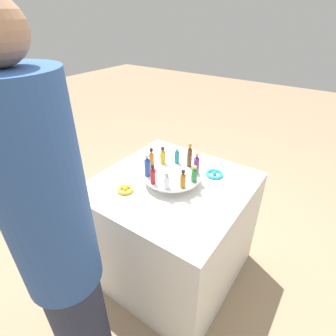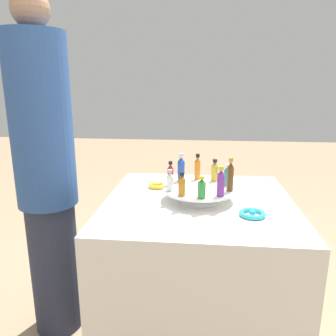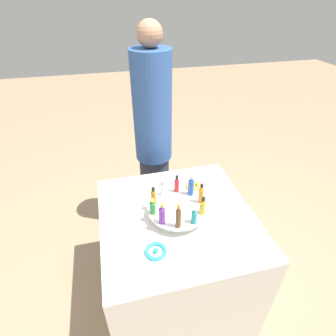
{
  "view_description": "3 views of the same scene",
  "coord_description": "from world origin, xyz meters",
  "px_view_note": "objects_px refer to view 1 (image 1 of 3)",
  "views": [
    {
      "loc": [
        -1.04,
        -0.7,
        1.59
      ],
      "look_at": [
        -0.04,
        0.0,
        0.85
      ],
      "focal_mm": 28.0,
      "sensor_mm": 36.0,
      "label": 1
    },
    {
      "loc": [
        -0.0,
        -1.42,
        1.25
      ],
      "look_at": [
        -0.14,
        0.0,
        0.88
      ],
      "focal_mm": 35.0,
      "sensor_mm": 36.0,
      "label": 2
    },
    {
      "loc": [
        1.01,
        -0.3,
        1.78
      ],
      "look_at": [
        -0.23,
        0.0,
        0.9
      ],
      "focal_mm": 28.0,
      "sensor_mm": 36.0,
      "label": 3
    }
  ],
  "objects_px": {
    "bottle_brown": "(190,156)",
    "bottle_amber": "(183,180)",
    "ribbon_bow_teal": "(214,174)",
    "ribbon_bow_gold": "(125,189)",
    "bottle_gold": "(163,156)",
    "display_stand": "(172,177)",
    "bottle_purple": "(196,164)",
    "bottle_clear": "(167,181)",
    "person_figure": "(59,251)",
    "bottle_blue": "(147,166)",
    "bottle_teal": "(177,156)",
    "bottle_orange": "(152,159)",
    "bottle_green": "(194,174)",
    "bottle_red": "(153,175)"
  },
  "relations": [
    {
      "from": "bottle_brown",
      "to": "bottle_amber",
      "type": "relative_size",
      "value": 1.46
    },
    {
      "from": "bottle_brown",
      "to": "ribbon_bow_teal",
      "type": "relative_size",
      "value": 1.39
    },
    {
      "from": "bottle_amber",
      "to": "ribbon_bow_gold",
      "type": "xyz_separation_m",
      "value": [
        -0.14,
        0.28,
        -0.1
      ]
    },
    {
      "from": "ribbon_bow_gold",
      "to": "bottle_gold",
      "type": "bearing_deg",
      "value": -9.43
    },
    {
      "from": "display_stand",
      "to": "bottle_purple",
      "type": "height_order",
      "value": "bottle_purple"
    },
    {
      "from": "bottle_purple",
      "to": "ribbon_bow_teal",
      "type": "distance_m",
      "value": 0.18
    },
    {
      "from": "bottle_clear",
      "to": "person_figure",
      "type": "distance_m",
      "value": 0.6
    },
    {
      "from": "bottle_blue",
      "to": "bottle_amber",
      "type": "xyz_separation_m",
      "value": [
        0.02,
        -0.22,
        -0.01
      ]
    },
    {
      "from": "bottle_brown",
      "to": "ribbon_bow_gold",
      "type": "height_order",
      "value": "bottle_brown"
    },
    {
      "from": "bottle_gold",
      "to": "ribbon_bow_gold",
      "type": "relative_size",
      "value": 1.18
    },
    {
      "from": "bottle_teal",
      "to": "bottle_purple",
      "type": "bearing_deg",
      "value": -103.65
    },
    {
      "from": "bottle_teal",
      "to": "bottle_amber",
      "type": "height_order",
      "value": "bottle_amber"
    },
    {
      "from": "person_figure",
      "to": "bottle_brown",
      "type": "bearing_deg",
      "value": -2.03
    },
    {
      "from": "bottle_purple",
      "to": "bottle_teal",
      "type": "distance_m",
      "value": 0.16
    },
    {
      "from": "display_stand",
      "to": "bottle_teal",
      "type": "distance_m",
      "value": 0.15
    },
    {
      "from": "bottle_teal",
      "to": "bottle_orange",
      "type": "height_order",
      "value": "bottle_orange"
    },
    {
      "from": "person_figure",
      "to": "bottle_teal",
      "type": "bearing_deg",
      "value": 3.65
    },
    {
      "from": "bottle_clear",
      "to": "bottle_teal",
      "type": "bearing_deg",
      "value": 22.35
    },
    {
      "from": "bottle_purple",
      "to": "bottle_amber",
      "type": "height_order",
      "value": "bottle_purple"
    },
    {
      "from": "bottle_orange",
      "to": "ribbon_bow_gold",
      "type": "relative_size",
      "value": 1.41
    },
    {
      "from": "bottle_purple",
      "to": "bottle_teal",
      "type": "bearing_deg",
      "value": 76.35
    },
    {
      "from": "bottle_blue",
      "to": "ribbon_bow_gold",
      "type": "relative_size",
      "value": 1.48
    },
    {
      "from": "bottle_green",
      "to": "bottle_blue",
      "type": "relative_size",
      "value": 0.7
    },
    {
      "from": "bottle_brown",
      "to": "ribbon_bow_gold",
      "type": "distance_m",
      "value": 0.42
    },
    {
      "from": "bottle_orange",
      "to": "bottle_amber",
      "type": "bearing_deg",
      "value": -103.65
    },
    {
      "from": "bottle_orange",
      "to": "ribbon_bow_teal",
      "type": "height_order",
      "value": "bottle_orange"
    },
    {
      "from": "bottle_orange",
      "to": "bottle_teal",
      "type": "bearing_deg",
      "value": -31.65
    },
    {
      "from": "bottle_green",
      "to": "bottle_orange",
      "type": "bearing_deg",
      "value": 94.35
    },
    {
      "from": "bottle_amber",
      "to": "ribbon_bow_teal",
      "type": "distance_m",
      "value": 0.31
    },
    {
      "from": "ribbon_bow_teal",
      "to": "bottle_brown",
      "type": "bearing_deg",
      "value": 121.72
    },
    {
      "from": "bottle_orange",
      "to": "bottle_amber",
      "type": "xyz_separation_m",
      "value": [
        -0.06,
        -0.25,
        -0.01
      ]
    },
    {
      "from": "bottle_teal",
      "to": "bottle_gold",
      "type": "relative_size",
      "value": 0.94
    },
    {
      "from": "display_stand",
      "to": "person_figure",
      "type": "bearing_deg",
      "value": 179.11
    },
    {
      "from": "ribbon_bow_teal",
      "to": "bottle_orange",
      "type": "bearing_deg",
      "value": 126.8
    },
    {
      "from": "display_stand",
      "to": "bottle_brown",
      "type": "relative_size",
      "value": 2.18
    },
    {
      "from": "bottle_gold",
      "to": "bottle_orange",
      "type": "xyz_separation_m",
      "value": [
        -0.08,
        0.02,
        0.01
      ]
    },
    {
      "from": "bottle_teal",
      "to": "bottle_blue",
      "type": "distance_m",
      "value": 0.22
    },
    {
      "from": "bottle_purple",
      "to": "bottle_amber",
      "type": "distance_m",
      "value": 0.16
    },
    {
      "from": "bottle_clear",
      "to": "ribbon_bow_gold",
      "type": "distance_m",
      "value": 0.25
    },
    {
      "from": "bottle_red",
      "to": "bottle_clear",
      "type": "distance_m",
      "value": 0.09
    },
    {
      "from": "bottle_teal",
      "to": "ribbon_bow_gold",
      "type": "xyz_separation_m",
      "value": [
        -0.34,
        0.11,
        -0.09
      ]
    },
    {
      "from": "bottle_teal",
      "to": "bottle_gold",
      "type": "height_order",
      "value": "bottle_gold"
    },
    {
      "from": "bottle_clear",
      "to": "bottle_brown",
      "type": "bearing_deg",
      "value": 4.35
    },
    {
      "from": "bottle_gold",
      "to": "person_figure",
      "type": "height_order",
      "value": "person_figure"
    },
    {
      "from": "bottle_blue",
      "to": "ribbon_bow_teal",
      "type": "relative_size",
      "value": 1.25
    },
    {
      "from": "display_stand",
      "to": "bottle_amber",
      "type": "height_order",
      "value": "bottle_amber"
    },
    {
      "from": "bottle_red",
      "to": "ribbon_bow_gold",
      "type": "height_order",
      "value": "bottle_red"
    },
    {
      "from": "bottle_red",
      "to": "bottle_amber",
      "type": "distance_m",
      "value": 0.16
    },
    {
      "from": "display_stand",
      "to": "bottle_purple",
      "type": "xyz_separation_m",
      "value": [
        0.09,
        -0.1,
        0.08
      ]
    },
    {
      "from": "bottle_orange",
      "to": "bottle_red",
      "type": "height_order",
      "value": "bottle_orange"
    }
  ]
}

